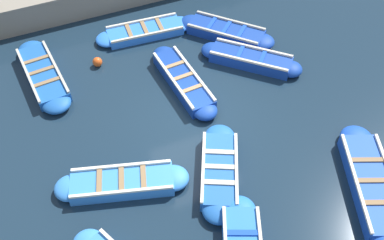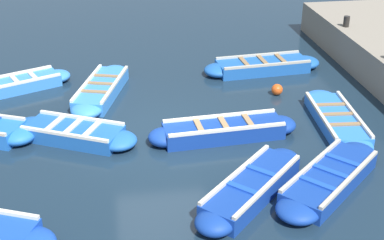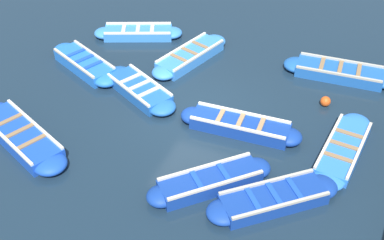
{
  "view_description": "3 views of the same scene",
  "coord_description": "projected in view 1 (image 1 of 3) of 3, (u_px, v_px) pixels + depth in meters",
  "views": [
    {
      "loc": [
        -8.22,
        3.69,
        10.14
      ],
      "look_at": [
        -0.29,
        0.23,
        0.35
      ],
      "focal_mm": 42.0,
      "sensor_mm": 36.0,
      "label": 1
    },
    {
      "loc": [
        -1.02,
        -11.42,
        6.32
      ],
      "look_at": [
        0.72,
        -0.11,
        0.48
      ],
      "focal_mm": 50.0,
      "sensor_mm": 36.0,
      "label": 2
    },
    {
      "loc": [
        5.08,
        -11.98,
        10.17
      ],
      "look_at": [
        0.2,
        -0.86,
        0.47
      ],
      "focal_mm": 50.0,
      "sensor_mm": 36.0,
      "label": 3
    }
  ],
  "objects": [
    {
      "name": "boat_outer_left",
      "position": [
        43.0,
        75.0,
        14.59
      ],
      "size": [
        3.85,
        1.21,
        0.43
      ],
      "color": "#1E59AD",
      "rests_on": "ground"
    },
    {
      "name": "boat_inner_gap",
      "position": [
        372.0,
        185.0,
        11.76
      ],
      "size": [
        4.12,
        2.45,
        0.46
      ],
      "color": "#1947B7",
      "rests_on": "ground"
    },
    {
      "name": "boat_end_of_row",
      "position": [
        226.0,
        32.0,
        16.09
      ],
      "size": [
        3.22,
        3.05,
        0.42
      ],
      "color": "navy",
      "rests_on": "ground"
    },
    {
      "name": "buoy_orange_near",
      "position": [
        97.0,
        62.0,
        15.04
      ],
      "size": [
        0.32,
        0.32,
        0.32
      ],
      "primitive_type": "sphere",
      "color": "#E05119",
      "rests_on": "ground"
    },
    {
      "name": "boat_bow_out",
      "position": [
        251.0,
        59.0,
        15.08
      ],
      "size": [
        2.97,
        3.03,
        0.45
      ],
      "color": "navy",
      "rests_on": "ground"
    },
    {
      "name": "boat_mid_row",
      "position": [
        145.0,
        31.0,
        16.17
      ],
      "size": [
        1.15,
        3.63,
        0.35
      ],
      "color": "blue",
      "rests_on": "ground"
    },
    {
      "name": "ground_plane",
      "position": [
        195.0,
        119.0,
        13.57
      ],
      "size": [
        120.0,
        120.0,
        0.0
      ],
      "primitive_type": "plane",
      "color": "#162838"
    },
    {
      "name": "boat_centre",
      "position": [
        183.0,
        81.0,
        14.38
      ],
      "size": [
        3.74,
        1.01,
        0.45
      ],
      "color": "navy",
      "rests_on": "ground"
    },
    {
      "name": "boat_near_quay",
      "position": [
        219.0,
        171.0,
        12.09
      ],
      "size": [
        3.31,
        2.24,
        0.41
      ],
      "color": "#1E59AD",
      "rests_on": "ground"
    },
    {
      "name": "boat_alongside",
      "position": [
        122.0,
        183.0,
        11.82
      ],
      "size": [
        1.83,
        3.64,
        0.42
      ],
      "color": "#3884E0",
      "rests_on": "ground"
    }
  ]
}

